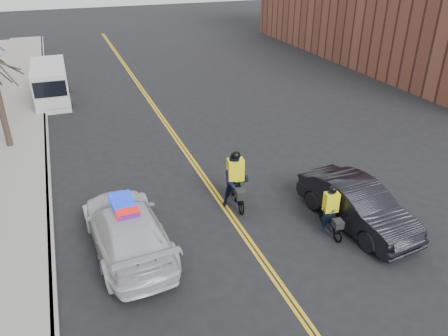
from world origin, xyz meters
TOP-DOWN VIEW (x-y plane):
  - ground at (0.00, 0.00)m, footprint 120.00×120.00m
  - center_line_left at (-0.08, 8.00)m, footprint 0.10×60.00m
  - center_line_right at (0.08, 8.00)m, footprint 0.10×60.00m
  - sidewalk at (-7.50, 8.00)m, footprint 3.00×60.00m
  - curb at (-6.00, 8.00)m, footprint 0.20×60.00m
  - police_cruiser at (-3.70, 0.42)m, footprint 2.54×5.46m
  - dark_sedan at (3.80, -0.96)m, footprint 2.17×4.81m
  - cargo_van at (-5.50, 16.44)m, footprint 2.09×5.26m
  - cyclist_near at (2.69, -1.03)m, footprint 0.87×1.84m
  - cyclist_far at (0.42, 1.63)m, footprint 1.07×2.22m

SIDE VIEW (x-z plane):
  - ground at x=0.00m, z-range 0.00..0.00m
  - center_line_left at x=-0.08m, z-range 0.00..0.01m
  - center_line_right at x=0.08m, z-range 0.00..0.01m
  - sidewalk at x=-7.50m, z-range 0.00..0.15m
  - curb at x=-6.00m, z-range 0.00..0.15m
  - cyclist_near at x=2.69m, z-range -0.27..1.48m
  - dark_sedan at x=3.80m, z-range 0.00..1.53m
  - police_cruiser at x=-3.70m, z-range -0.07..1.63m
  - cyclist_far at x=0.42m, z-range -0.23..1.95m
  - cargo_van at x=-5.50m, z-range -0.02..2.17m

